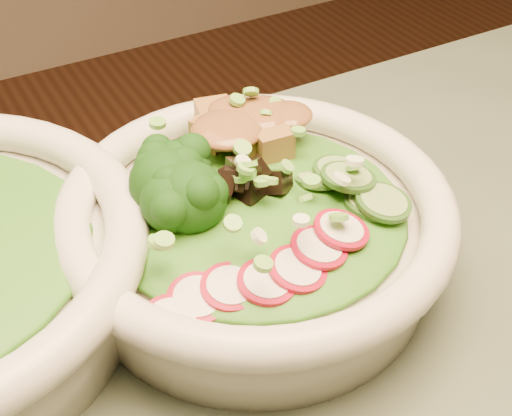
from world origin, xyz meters
TOP-DOWN VIEW (x-y plane):
  - salad_bowl at (0.03, 0.18)m, footprint 0.28×0.28m
  - lettuce_bed at (0.03, 0.18)m, footprint 0.21×0.21m
  - broccoli_florets at (-0.03, 0.20)m, footprint 0.10×0.09m
  - radish_slices at (0.01, 0.11)m, footprint 0.12×0.06m
  - cucumber_slices at (0.10, 0.15)m, footprint 0.09×0.09m
  - mushroom_heap at (0.04, 0.19)m, footprint 0.09×0.09m
  - tofu_cubes at (0.06, 0.24)m, footprint 0.10×0.08m
  - peanut_sauce at (0.06, 0.24)m, footprint 0.07×0.06m
  - scallion_garnish at (0.03, 0.18)m, footprint 0.20×0.20m

SIDE VIEW (x-z plane):
  - salad_bowl at x=0.03m, z-range 0.75..0.83m
  - lettuce_bed at x=0.03m, z-range 0.80..0.83m
  - radish_slices at x=0.01m, z-range 0.81..0.83m
  - cucumber_slices at x=0.10m, z-range 0.81..0.84m
  - tofu_cubes at x=0.06m, z-range 0.81..0.84m
  - mushroom_heap at x=0.04m, z-range 0.81..0.85m
  - broccoli_florets at x=-0.03m, z-range 0.81..0.85m
  - scallion_garnish at x=0.03m, z-range 0.83..0.85m
  - peanut_sauce at x=0.06m, z-range 0.83..0.85m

